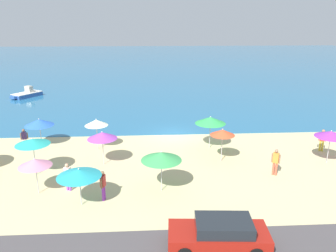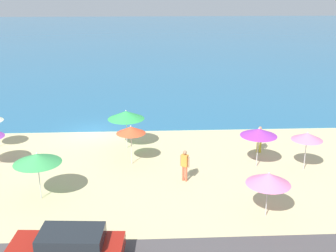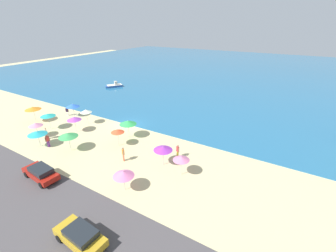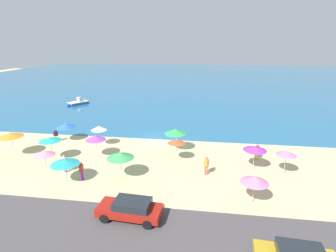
{
  "view_description": "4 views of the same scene",
  "coord_description": "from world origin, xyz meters",
  "px_view_note": "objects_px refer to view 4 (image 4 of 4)",
  "views": [
    {
      "loc": [
        -2.08,
        -27.49,
        9.66
      ],
      "look_at": [
        -0.67,
        -3.1,
        1.83
      ],
      "focal_mm": 35.0,
      "sensor_mm": 36.0,
      "label": 1
    },
    {
      "loc": [
        4.07,
        -29.48,
        10.49
      ],
      "look_at": [
        5.33,
        -4.12,
        1.78
      ],
      "focal_mm": 45.0,
      "sensor_mm": 36.0,
      "label": 2
    },
    {
      "loc": [
        22.17,
        -25.15,
        15.06
      ],
      "look_at": [
        7.38,
        -0.26,
        1.67
      ],
      "focal_mm": 24.0,
      "sensor_mm": 36.0,
      "label": 3
    },
    {
      "loc": [
        5.51,
        -30.2,
        11.7
      ],
      "look_at": [
        1.21,
        1.25,
        1.4
      ],
      "focal_mm": 28.0,
      "sensor_mm": 36.0,
      "label": 4
    }
  ],
  "objects_px": {
    "beach_umbrella_1": "(120,155)",
    "bather_0": "(65,163)",
    "bather_4": "(206,164)",
    "beach_umbrella_4": "(287,153)",
    "skiff_nearshore": "(78,103)",
    "parked_car_1": "(130,209)",
    "beach_umbrella_7": "(175,131)",
    "beach_umbrella_11": "(176,141)",
    "beach_umbrella_10": "(255,179)",
    "beach_umbrella_3": "(11,135)",
    "beach_umbrella_2": "(99,128)",
    "bather_1": "(257,151)",
    "beach_umbrella_9": "(44,153)",
    "beach_umbrella_12": "(65,162)",
    "beach_umbrella_0": "(255,148)",
    "beach_umbrella_8": "(50,139)",
    "bather_2": "(56,135)",
    "bather_3": "(81,170)",
    "beach_umbrella_6": "(96,138)",
    "beach_umbrella_5": "(65,126)"
  },
  "relations": [
    {
      "from": "beach_umbrella_10",
      "to": "bather_3",
      "type": "distance_m",
      "value": 14.41
    },
    {
      "from": "beach_umbrella_7",
      "to": "bather_1",
      "type": "height_order",
      "value": "beach_umbrella_7"
    },
    {
      "from": "beach_umbrella_7",
      "to": "beach_umbrella_11",
      "type": "relative_size",
      "value": 1.07
    },
    {
      "from": "beach_umbrella_2",
      "to": "bather_0",
      "type": "relative_size",
      "value": 1.43
    },
    {
      "from": "beach_umbrella_1",
      "to": "beach_umbrella_9",
      "type": "height_order",
      "value": "beach_umbrella_1"
    },
    {
      "from": "beach_umbrella_10",
      "to": "beach_umbrella_3",
      "type": "bearing_deg",
      "value": 167.31
    },
    {
      "from": "beach_umbrella_1",
      "to": "beach_umbrella_10",
      "type": "xyz_separation_m",
      "value": [
        11.01,
        -2.25,
        -0.28
      ]
    },
    {
      "from": "beach_umbrella_2",
      "to": "bather_2",
      "type": "xyz_separation_m",
      "value": [
        -5.84,
        0.62,
        -1.32
      ]
    },
    {
      "from": "beach_umbrella_8",
      "to": "bather_1",
      "type": "bearing_deg",
      "value": 7.93
    },
    {
      "from": "beach_umbrella_3",
      "to": "beach_umbrella_10",
      "type": "relative_size",
      "value": 1.17
    },
    {
      "from": "bather_0",
      "to": "bather_1",
      "type": "relative_size",
      "value": 0.99
    },
    {
      "from": "bather_0",
      "to": "beach_umbrella_2",
      "type": "bearing_deg",
      "value": 83.35
    },
    {
      "from": "beach_umbrella_12",
      "to": "bather_2",
      "type": "bearing_deg",
      "value": 124.53
    },
    {
      "from": "beach_umbrella_8",
      "to": "beach_umbrella_1",
      "type": "bearing_deg",
      "value": -18.01
    },
    {
      "from": "beach_umbrella_3",
      "to": "bather_3",
      "type": "bearing_deg",
      "value": -22.78
    },
    {
      "from": "beach_umbrella_6",
      "to": "parked_car_1",
      "type": "distance_m",
      "value": 11.4
    },
    {
      "from": "beach_umbrella_0",
      "to": "beach_umbrella_4",
      "type": "relative_size",
      "value": 1.03
    },
    {
      "from": "bather_3",
      "to": "skiff_nearshore",
      "type": "relative_size",
      "value": 0.43
    },
    {
      "from": "beach_umbrella_8",
      "to": "parked_car_1",
      "type": "relative_size",
      "value": 0.57
    },
    {
      "from": "beach_umbrella_0",
      "to": "skiff_nearshore",
      "type": "distance_m",
      "value": 36.95
    },
    {
      "from": "beach_umbrella_5",
      "to": "beach_umbrella_8",
      "type": "bearing_deg",
      "value": -76.45
    },
    {
      "from": "bather_3",
      "to": "beach_umbrella_11",
      "type": "bearing_deg",
      "value": 32.73
    },
    {
      "from": "beach_umbrella_1",
      "to": "beach_umbrella_6",
      "type": "relative_size",
      "value": 1.02
    },
    {
      "from": "bather_2",
      "to": "skiff_nearshore",
      "type": "xyz_separation_m",
      "value": [
        -6.31,
        18.75,
        -0.46
      ]
    },
    {
      "from": "beach_umbrella_12",
      "to": "beach_umbrella_11",
      "type": "bearing_deg",
      "value": 31.41
    },
    {
      "from": "bather_0",
      "to": "bather_1",
      "type": "xyz_separation_m",
      "value": [
        18.22,
        5.22,
        0.01
      ]
    },
    {
      "from": "beach_umbrella_7",
      "to": "bather_0",
      "type": "distance_m",
      "value": 11.63
    },
    {
      "from": "beach_umbrella_3",
      "to": "skiff_nearshore",
      "type": "distance_m",
      "value": 23.62
    },
    {
      "from": "bather_2",
      "to": "bather_0",
      "type": "bearing_deg",
      "value": -54.97
    },
    {
      "from": "beach_umbrella_5",
      "to": "beach_umbrella_7",
      "type": "height_order",
      "value": "beach_umbrella_7"
    },
    {
      "from": "bather_1",
      "to": "beach_umbrella_0",
      "type": "bearing_deg",
      "value": -107.62
    },
    {
      "from": "beach_umbrella_5",
      "to": "beach_umbrella_1",
      "type": "bearing_deg",
      "value": -40.44
    },
    {
      "from": "beach_umbrella_1",
      "to": "beach_umbrella_10",
      "type": "height_order",
      "value": "beach_umbrella_1"
    },
    {
      "from": "bather_3",
      "to": "bather_4",
      "type": "height_order",
      "value": "bather_4"
    },
    {
      "from": "bather_1",
      "to": "beach_umbrella_8",
      "type": "bearing_deg",
      "value": -172.07
    },
    {
      "from": "skiff_nearshore",
      "to": "parked_car_1",
      "type": "bearing_deg",
      "value": -58.73
    },
    {
      "from": "beach_umbrella_1",
      "to": "bather_0",
      "type": "height_order",
      "value": "beach_umbrella_1"
    },
    {
      "from": "beach_umbrella_11",
      "to": "beach_umbrella_2",
      "type": "bearing_deg",
      "value": 163.01
    },
    {
      "from": "beach_umbrella_9",
      "to": "beach_umbrella_4",
      "type": "bearing_deg",
      "value": 6.84
    },
    {
      "from": "beach_umbrella_0",
      "to": "beach_umbrella_8",
      "type": "height_order",
      "value": "beach_umbrella_8"
    },
    {
      "from": "beach_umbrella_1",
      "to": "beach_umbrella_4",
      "type": "bearing_deg",
      "value": 10.53
    },
    {
      "from": "beach_umbrella_4",
      "to": "beach_umbrella_6",
      "type": "relative_size",
      "value": 0.96
    },
    {
      "from": "beach_umbrella_2",
      "to": "beach_umbrella_7",
      "type": "xyz_separation_m",
      "value": [
        8.86,
        -0.24,
        0.11
      ]
    },
    {
      "from": "beach_umbrella_6",
      "to": "beach_umbrella_11",
      "type": "height_order",
      "value": "beach_umbrella_6"
    },
    {
      "from": "bather_1",
      "to": "bather_0",
      "type": "bearing_deg",
      "value": -164.01
    },
    {
      "from": "bather_0",
      "to": "bather_4",
      "type": "distance_m",
      "value": 13.1
    },
    {
      "from": "bather_2",
      "to": "bather_4",
      "type": "distance_m",
      "value": 19.06
    },
    {
      "from": "beach_umbrella_11",
      "to": "bather_4",
      "type": "xyz_separation_m",
      "value": [
        3.01,
        -2.48,
        -1.16
      ]
    },
    {
      "from": "beach_umbrella_10",
      "to": "bather_4",
      "type": "bearing_deg",
      "value": 132.08
    },
    {
      "from": "beach_umbrella_3",
      "to": "beach_umbrella_4",
      "type": "bearing_deg",
      "value": -0.85
    }
  ]
}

